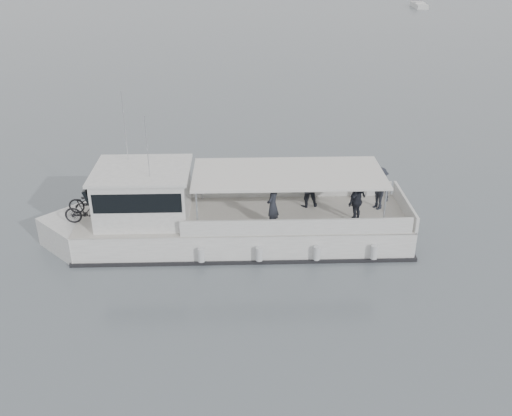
# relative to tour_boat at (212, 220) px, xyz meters

# --- Properties ---
(ground) EXTENTS (1400.00, 1400.00, 0.00)m
(ground) POSITION_rel_tour_boat_xyz_m (5.89, -1.61, -1.05)
(ground) COLOR slate
(ground) RESTS_ON ground
(tour_boat) EXTENTS (15.27, 6.26, 6.37)m
(tour_boat) POSITION_rel_tour_boat_xyz_m (0.00, 0.00, 0.00)
(tour_boat) COLOR white
(tour_boat) RESTS_ON ground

